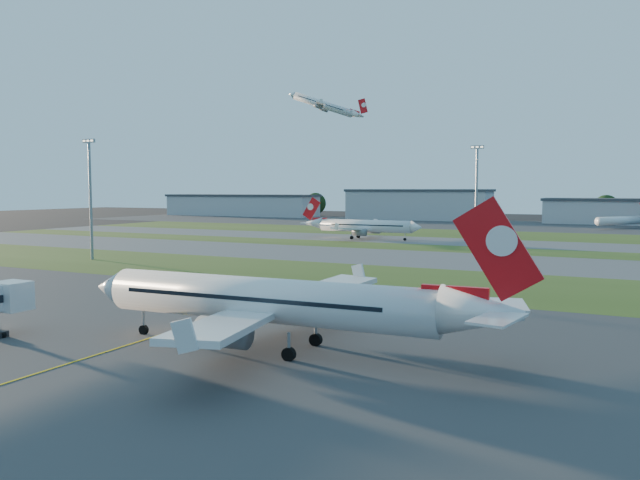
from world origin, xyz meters
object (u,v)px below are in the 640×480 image
Objects in this scene: airliner_taxiing at (364,226)px; light_mast_centre at (476,191)px; light_mast_west at (90,191)px; mini_jet_near at (622,220)px; airliner_parked at (269,302)px.

airliner_taxiing is 1.40× the size of light_mast_centre.
airliner_taxiing is 84.26m from light_mast_west.
mini_jet_near is at bearing -127.41° from airliner_taxiing.
light_mast_west is at bearing -141.34° from light_mast_centre.
airliner_parked reaches higher than mini_jet_near.
airliner_taxiing is at bearing 150.88° from light_mast_centre.
light_mast_west is (-31.88, -77.24, 10.84)m from airliner_taxiing.
mini_jet_near is 195.41m from light_mast_west.
airliner_taxiing is at bearing 105.89° from airliner_parked.
light_mast_west is (-73.05, 48.32, 10.26)m from airliner_parked.
airliner_parked is 132.14m from airliner_taxiing.
airliner_parked is 1.61× the size of light_mast_centre.
airliner_parked is 1.61× the size of light_mast_west.
mini_jet_near is at bearing 80.07° from airliner_parked.
light_mast_west is 89.64m from light_mast_centre.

